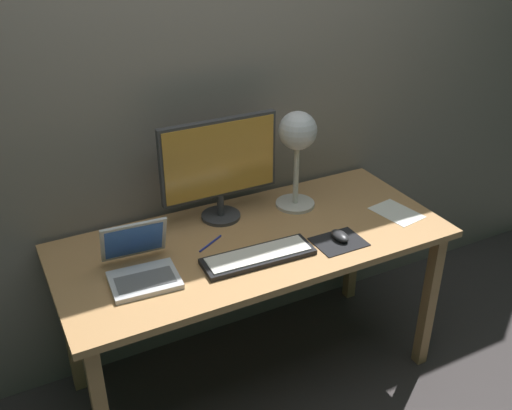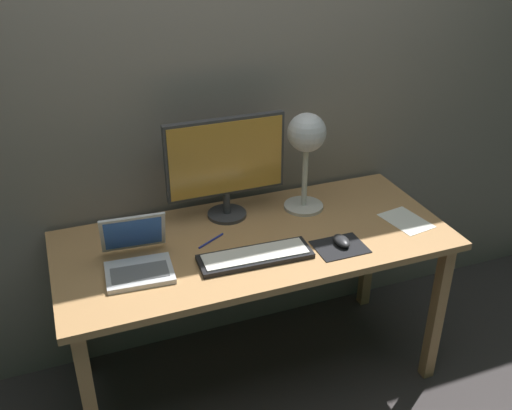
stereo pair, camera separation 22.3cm
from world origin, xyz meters
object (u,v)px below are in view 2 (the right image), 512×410
keyboard_main (255,256)px  mouse (342,241)px  monitor (226,162)px  laptop (136,253)px  pen (211,241)px  desk_lamp (306,141)px

keyboard_main → mouse: (0.36, -0.03, 0.01)m
keyboard_main → mouse: size_ratio=4.64×
monitor → laptop: (-0.44, -0.25, -0.20)m
mouse → pen: size_ratio=0.69×
laptop → pen: 0.32m
keyboard_main → desk_lamp: desk_lamp is taller
laptop → keyboard_main: bearing=-14.7°
monitor → desk_lamp: (0.34, -0.05, 0.06)m
laptop → desk_lamp: size_ratio=0.65×
laptop → desk_lamp: (0.78, 0.20, 0.26)m
monitor → keyboard_main: monitor is taller
keyboard_main → desk_lamp: 0.56m
monitor → pen: bearing=-125.4°
laptop → mouse: size_ratio=2.97×
keyboard_main → pen: bearing=124.2°
pen → keyboard_main: bearing=-55.8°
mouse → laptop: bearing=169.8°
keyboard_main → laptop: size_ratio=1.56×
monitor → desk_lamp: bearing=-8.3°
desk_lamp → laptop: bearing=-165.9°
monitor → pen: (-0.13, -0.18, -0.25)m
monitor → mouse: bearing=-47.7°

